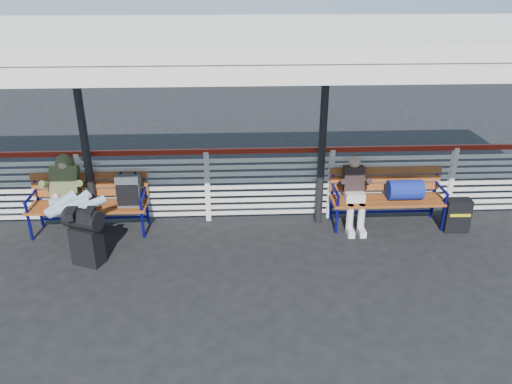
{
  "coord_description": "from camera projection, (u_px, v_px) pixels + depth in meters",
  "views": [
    {
      "loc": [
        0.42,
        -5.51,
        3.78
      ],
      "look_at": [
        0.74,
        1.0,
        0.89
      ],
      "focal_mm": 35.0,
      "sensor_mm": 36.0,
      "label": 1
    }
  ],
  "objects": [
    {
      "name": "fence",
      "position": [
        207.0,
        183.0,
        8.01
      ],
      "size": [
        12.08,
        0.08,
        1.24
      ],
      "color": "silver",
      "rests_on": "ground"
    },
    {
      "name": "companion_person",
      "position": [
        354.0,
        192.0,
        7.84
      ],
      "size": [
        0.32,
        0.66,
        1.15
      ],
      "color": "beige",
      "rests_on": "ground"
    },
    {
      "name": "ground",
      "position": [
        203.0,
        286.0,
        6.54
      ],
      "size": [
        60.0,
        60.0,
        0.0
      ],
      "primitive_type": "plane",
      "color": "black",
      "rests_on": "ground"
    },
    {
      "name": "canopy",
      "position": [
        196.0,
        37.0,
        6.1
      ],
      "size": [
        12.6,
        3.6,
        3.16
      ],
      "color": "silver",
      "rests_on": "ground"
    },
    {
      "name": "bench_right",
      "position": [
        395.0,
        191.0,
        7.91
      ],
      "size": [
        1.8,
        0.56,
        0.92
      ],
      "color": "brown",
      "rests_on": "ground"
    },
    {
      "name": "suitcase_side",
      "position": [
        457.0,
        215.0,
        7.83
      ],
      "size": [
        0.39,
        0.24,
        0.54
      ],
      "rotation": [
        0.0,
        0.0,
        -0.03
      ],
      "color": "black",
      "rests_on": "ground"
    },
    {
      "name": "luggage_stack",
      "position": [
        85.0,
        235.0,
        6.87
      ],
      "size": [
        0.58,
        0.46,
        0.84
      ],
      "rotation": [
        0.0,
        0.0,
        -0.4
      ],
      "color": "black",
      "rests_on": "ground"
    },
    {
      "name": "bench_left",
      "position": [
        103.0,
        195.0,
        7.71
      ],
      "size": [
        1.8,
        0.56,
        0.96
      ],
      "color": "brown",
      "rests_on": "ground"
    },
    {
      "name": "traveler_man",
      "position": [
        71.0,
        199.0,
        7.33
      ],
      "size": [
        0.93,
        1.55,
        0.77
      ],
      "color": "#9CB6D2",
      "rests_on": "ground"
    }
  ]
}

